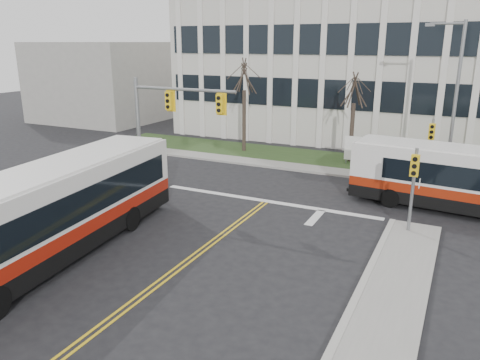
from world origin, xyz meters
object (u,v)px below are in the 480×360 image
streetlight (453,94)px  bus_main (52,214)px  directory_sign (356,149)px  bus_cross (477,183)px

streetlight → bus_main: streetlight is taller
directory_sign → bus_main: 20.31m
streetlight → bus_cross: (1.69, -5.33, -3.64)m
directory_sign → bus_cross: bearing=-42.6°
bus_main → directory_sign: bearing=62.8°
directory_sign → streetlight: bearing=-13.2°
directory_sign → bus_cross: size_ratio=0.17×
streetlight → directory_sign: (-5.53, 1.30, -4.02)m
bus_cross → streetlight: bearing=-156.8°
directory_sign → bus_cross: bus_cross is taller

